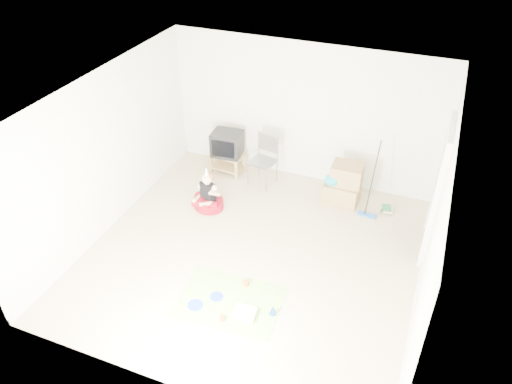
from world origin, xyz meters
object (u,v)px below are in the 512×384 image
at_px(tv_stand, 228,161).
at_px(seated_woman, 208,198).
at_px(folding_chair, 262,162).
at_px(cardboard_boxes, 343,185).
at_px(birthday_cake, 245,313).
at_px(crt_tv, 227,144).

xyz_separation_m(tv_stand, seated_woman, (0.16, -1.19, -0.06)).
distance_m(folding_chair, cardboard_boxes, 1.54).
bearing_deg(folding_chair, cardboard_boxes, -1.14).
height_order(folding_chair, birthday_cake, folding_chair).
relative_size(crt_tv, birthday_cake, 1.71).
bearing_deg(birthday_cake, cardboard_boxes, 79.07).
relative_size(seated_woman, birthday_cake, 2.57).
distance_m(crt_tv, folding_chair, 0.80).
bearing_deg(cardboard_boxes, seated_woman, -154.80).
xyz_separation_m(cardboard_boxes, seated_woman, (-2.15, -1.01, -0.19)).
bearing_deg(folding_chair, tv_stand, 169.04).
distance_m(folding_chair, seated_woman, 1.25).
distance_m(tv_stand, birthday_cake, 3.68).
relative_size(cardboard_boxes, birthday_cake, 2.40).
height_order(crt_tv, seated_woman, crt_tv).
bearing_deg(tv_stand, crt_tv, 0.00).
distance_m(seated_woman, birthday_cake, 2.59).
relative_size(cardboard_boxes, seated_woman, 0.93).
relative_size(folding_chair, cardboard_boxes, 1.29).
bearing_deg(cardboard_boxes, folding_chair, 178.86).
bearing_deg(crt_tv, folding_chair, -15.26).
xyz_separation_m(cardboard_boxes, birthday_cake, (-0.59, -3.07, -0.33)).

